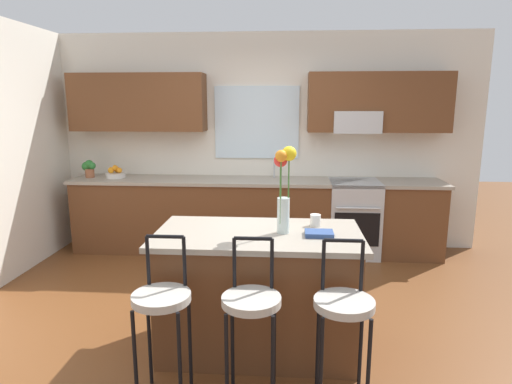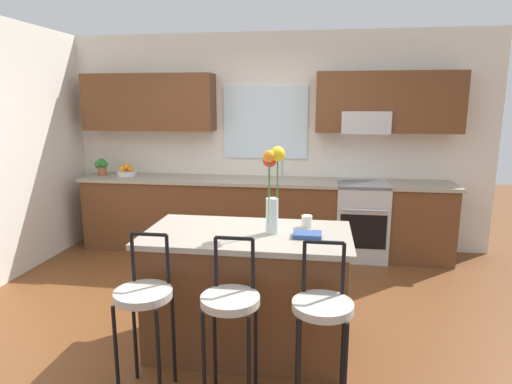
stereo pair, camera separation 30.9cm
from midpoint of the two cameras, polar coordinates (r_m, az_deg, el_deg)
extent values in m
plane|color=brown|center=(4.02, -0.30, -15.68)|extent=(14.00, 14.00, 0.00)
cube|color=silver|center=(5.64, 2.89, 6.57)|extent=(5.60, 0.12, 2.70)
cube|color=brown|center=(5.73, -12.35, 11.41)|extent=(1.67, 0.34, 0.70)
cube|color=brown|center=(5.44, 18.55, 11.08)|extent=(1.67, 0.34, 0.70)
cube|color=silver|center=(5.56, 2.85, 9.08)|extent=(1.06, 0.03, 0.90)
cube|color=#B7BABC|center=(5.38, 15.73, 8.79)|extent=(0.56, 0.36, 0.26)
cube|color=brown|center=(5.45, 2.42, -3.34)|extent=(4.50, 0.60, 0.88)
cube|color=#9E9384|center=(5.35, 2.46, 1.43)|extent=(4.56, 0.64, 0.04)
cube|color=#B7BABC|center=(5.34, 4.92, 0.83)|extent=(0.54, 0.38, 0.11)
cylinder|color=#B7BABC|center=(5.46, 5.06, 3.00)|extent=(0.02, 0.02, 0.22)
cylinder|color=#B7BABC|center=(5.39, 5.04, 4.06)|extent=(0.02, 0.12, 0.02)
cube|color=#B7BABC|center=(5.44, 15.21, -3.56)|extent=(0.60, 0.60, 0.92)
cube|color=black|center=(5.17, 15.55, -5.05)|extent=(0.52, 0.02, 0.40)
cylinder|color=#B7BABC|center=(5.07, 15.75, -2.35)|extent=(0.50, 0.02, 0.02)
cube|color=brown|center=(3.35, 1.61, -13.18)|extent=(1.42, 0.74, 0.88)
cube|color=#9E9384|center=(3.19, 1.66, -5.65)|extent=(1.50, 0.82, 0.04)
cylinder|color=black|center=(2.91, -14.81, -20.20)|extent=(0.02, 0.02, 0.66)
cylinder|color=black|center=(2.83, -9.41, -21.01)|extent=(0.02, 0.02, 0.66)
cylinder|color=black|center=(3.12, -12.78, -17.72)|extent=(0.02, 0.02, 0.66)
cylinder|color=black|center=(3.05, -7.79, -18.36)|extent=(0.02, 0.02, 0.66)
cylinder|color=#B2ADA3|center=(2.81, -11.49, -13.05)|extent=(0.36, 0.36, 0.05)
cylinder|color=black|center=(2.89, -12.93, -8.40)|extent=(0.02, 0.02, 0.32)
cylinder|color=black|center=(2.82, -8.45, -8.76)|extent=(0.02, 0.02, 0.32)
cylinder|color=black|center=(2.80, -10.84, -5.51)|extent=(0.23, 0.02, 0.02)
cylinder|color=black|center=(2.76, -3.45, -21.70)|extent=(0.02, 0.02, 0.66)
cylinder|color=black|center=(2.73, 2.56, -22.17)|extent=(0.02, 0.02, 0.66)
cylinder|color=black|center=(2.99, -2.32, -18.90)|extent=(0.02, 0.02, 0.66)
cylinder|color=black|center=(2.95, 3.13, -19.28)|extent=(0.02, 0.02, 0.66)
cylinder|color=#B2ADA3|center=(2.68, -0.02, -14.04)|extent=(0.36, 0.36, 0.05)
cylinder|color=black|center=(2.75, -2.04, -9.19)|extent=(0.02, 0.02, 0.32)
cylinder|color=black|center=(2.72, 2.88, -9.44)|extent=(0.02, 0.02, 0.32)
cylinder|color=black|center=(2.68, 0.41, -6.13)|extent=(0.23, 0.02, 0.02)
cylinder|color=black|center=(2.72, 8.92, -22.43)|extent=(0.02, 0.02, 0.66)
cylinder|color=black|center=(2.74, 15.04, -22.45)|extent=(0.02, 0.02, 0.66)
cylinder|color=black|center=(2.95, 8.89, -19.50)|extent=(0.02, 0.02, 0.66)
cylinder|color=black|center=(2.96, 14.44, -19.54)|extent=(0.02, 0.02, 0.66)
cylinder|color=#B2ADA3|center=(2.67, 12.15, -14.49)|extent=(0.36, 0.36, 0.05)
cylinder|color=black|center=(2.71, 9.64, -9.68)|extent=(0.02, 0.02, 0.32)
cylinder|color=black|center=(2.73, 14.63, -9.76)|extent=(0.02, 0.02, 0.32)
cylinder|color=black|center=(2.66, 12.29, -6.52)|extent=(0.23, 0.02, 0.02)
cylinder|color=silver|center=(3.13, 4.95, -3.17)|extent=(0.09, 0.09, 0.26)
cylinder|color=#3D722D|center=(3.09, 5.67, 0.39)|extent=(0.01, 0.01, 0.50)
sphere|color=yellow|center=(3.05, 5.77, 5.00)|extent=(0.10, 0.10, 0.10)
cylinder|color=#3D722D|center=(3.12, 4.59, 0.04)|extent=(0.01, 0.01, 0.45)
sphere|color=red|center=(3.08, 4.66, 4.12)|extent=(0.10, 0.10, 0.10)
cylinder|color=#3D722D|center=(3.05, 4.60, 0.16)|extent=(0.01, 0.01, 0.49)
sphere|color=orange|center=(3.01, 4.67, 4.70)|extent=(0.08, 0.08, 0.08)
cylinder|color=silver|center=(3.34, 9.33, -3.84)|extent=(0.08, 0.08, 0.09)
cube|color=navy|center=(3.10, 9.59, -5.59)|extent=(0.20, 0.15, 0.03)
cylinder|color=silver|center=(5.79, -15.17, 2.32)|extent=(0.24, 0.24, 0.06)
sphere|color=orange|center=(5.76, -14.71, 2.95)|extent=(0.07, 0.07, 0.07)
sphere|color=orange|center=(5.83, -14.99, 3.04)|extent=(0.07, 0.07, 0.07)
sphere|color=orange|center=(5.80, -15.69, 2.96)|extent=(0.08, 0.08, 0.08)
sphere|color=orange|center=(5.78, -15.22, 3.25)|extent=(0.07, 0.07, 0.07)
cylinder|color=#9E5B3D|center=(5.93, -18.13, 2.60)|extent=(0.11, 0.11, 0.11)
sphere|color=#2D7A33|center=(5.91, -18.20, 3.70)|extent=(0.10, 0.10, 0.10)
sphere|color=#2D7A33|center=(5.94, -18.48, 3.43)|extent=(0.12, 0.12, 0.12)
sphere|color=#2D7A33|center=(5.89, -17.88, 3.49)|extent=(0.09, 0.09, 0.09)
camera|label=1|loc=(0.15, -87.89, 0.43)|focal=30.49mm
camera|label=2|loc=(0.15, 92.11, -0.43)|focal=30.49mm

